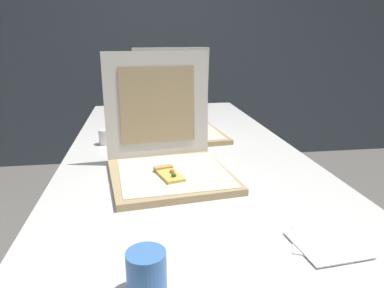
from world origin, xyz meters
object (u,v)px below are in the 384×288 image
object	(u,v)px
table	(182,157)
napkin_pile	(324,244)
pizza_box_middle	(178,123)
cup_white_far	(123,124)
cup_printed_front	(147,274)
cup_white_mid	(106,137)
pizza_box_front	(168,159)

from	to	relation	value
table	napkin_pile	distance (m)	0.84
pizza_box_middle	cup_white_far	world-z (taller)	pizza_box_middle
table	cup_printed_front	xyz separation A→B (m)	(-0.18, -0.91, 0.09)
cup_printed_front	cup_white_mid	bearing A→B (deg)	98.74
pizza_box_middle	cup_white_far	size ratio (longest dim) A/B	6.63
pizza_box_middle	napkin_pile	size ratio (longest dim) A/B	2.52
pizza_box_middle	cup_white_mid	bearing A→B (deg)	-168.47
table	pizza_box_middle	world-z (taller)	pizza_box_middle
cup_white_far	cup_printed_front	xyz separation A→B (m)	(0.09, -1.25, 0.01)
cup_printed_front	pizza_box_front	bearing A→B (deg)	81.58
napkin_pile	table	bearing A→B (deg)	105.88
pizza_box_middle	cup_white_mid	world-z (taller)	pizza_box_middle
pizza_box_front	cup_white_far	xyz separation A→B (m)	(-0.17, 0.66, -0.03)
table	pizza_box_middle	xyz separation A→B (m)	(0.01, 0.21, 0.10)
table	cup_printed_front	bearing A→B (deg)	-100.94
pizza_box_middle	cup_printed_front	bearing A→B (deg)	-106.32
cup_white_far	cup_printed_front	distance (m)	1.25
table	pizza_box_middle	distance (m)	0.23
cup_white_far	cup_printed_front	bearing A→B (deg)	-86.04
napkin_pile	cup_white_mid	bearing A→B (deg)	121.83
cup_printed_front	napkin_pile	world-z (taller)	cup_printed_front
pizza_box_front	cup_printed_front	bearing A→B (deg)	-105.90
pizza_box_middle	napkin_pile	bearing A→B (deg)	-84.68
pizza_box_middle	cup_printed_front	xyz separation A→B (m)	(-0.18, -1.12, -0.01)
cup_white_far	napkin_pile	size ratio (longest dim) A/B	0.38
pizza_box_middle	napkin_pile	distance (m)	1.04
cup_white_far	napkin_pile	xyz separation A→B (m)	(0.49, -1.15, -0.03)
pizza_box_front	pizza_box_middle	world-z (taller)	same
cup_printed_front	table	bearing A→B (deg)	79.06
pizza_box_front	cup_white_far	size ratio (longest dim) A/B	6.92
cup_white_mid	cup_printed_front	distance (m)	1.02
cup_white_mid	napkin_pile	distance (m)	1.06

